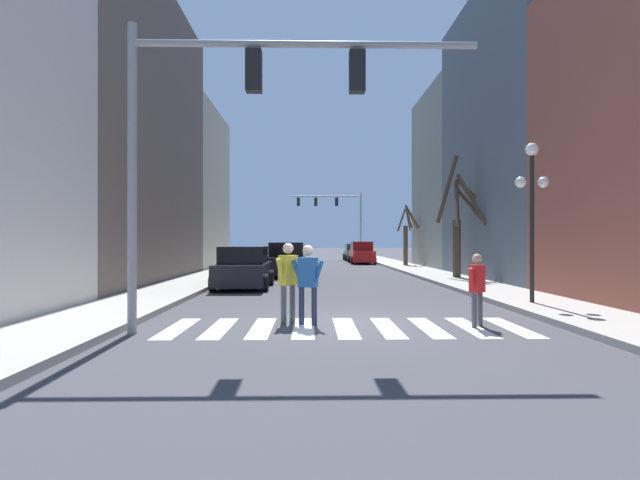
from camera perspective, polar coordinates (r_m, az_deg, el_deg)
name	(u,v)px	position (r m, az deg, el deg)	size (l,w,h in m)	color
ground_plane	(343,322)	(11.58, 2.69, -9.38)	(240.00, 240.00, 0.00)	#424247
sidewalk_left	(88,320)	(12.60, -24.95, -8.27)	(2.42, 90.00, 0.15)	#ADA89E
sidewalk_right	(593,318)	(13.28, 28.78, -7.85)	(2.42, 90.00, 0.15)	#ADA89E
building_row_left	(102,152)	(24.45, -23.66, 9.25)	(6.00, 33.27, 13.12)	beige
building_row_right	(548,148)	(25.15, 24.62, 9.52)	(6.00, 32.58, 13.72)	#934C3D
crosswalk_stripes	(346,328)	(10.89, 2.94, -9.96)	(7.65, 2.60, 0.01)	white
traffic_signal_near	(234,108)	(10.53, -9.79, 14.66)	(7.05, 0.28, 6.24)	gray
traffic_signal_far	(336,210)	(50.27, 1.80, 3.49)	(7.08, 0.28, 6.75)	gray
street_lamp_right_corner	(532,190)	(15.21, 23.06, 5.30)	(0.95, 0.36, 4.46)	black
car_parked_left_mid	(362,253)	(41.10, 4.77, -1.54)	(2.01, 4.74, 1.80)	red
car_parked_right_mid	(280,253)	(43.35, -4.62, -1.50)	(2.12, 4.69, 1.73)	white
car_parked_left_far	(244,269)	(19.93, -8.71, -3.26)	(2.15, 4.22, 1.64)	black
car_driving_toward_lane	(355,253)	(47.31, 3.98, -1.46)	(2.03, 4.70, 1.58)	#236B38
car_driving_away_lane	(287,261)	(26.39, -3.81, -2.36)	(2.15, 4.76, 1.79)	black
pedestrian_on_left_sidewalk	(308,278)	(11.12, -1.40, -4.33)	(0.74, 0.36, 1.77)	#282D47
pedestrian_near_right_corner	(477,284)	(11.38, 17.52, -4.78)	(0.54, 0.54, 1.59)	#4C4C51
pedestrian_waiting_at_curb	(288,276)	(11.36, -3.67, -4.10)	(0.55, 0.67, 1.82)	#4C4C51
street_tree_right_far	(461,220)	(24.39, 15.80, 2.24)	(2.67, 2.77, 5.83)	#473828
street_tree_right_mid	(407,235)	(36.28, 9.88, 0.57)	(1.59, 2.46, 4.30)	brown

